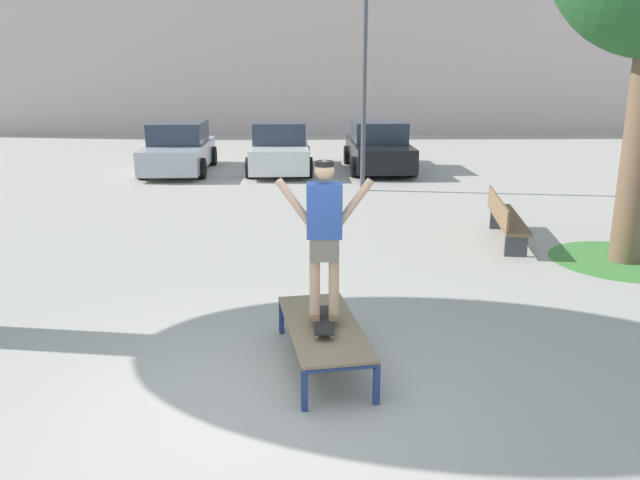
{
  "coord_description": "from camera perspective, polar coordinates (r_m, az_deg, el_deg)",
  "views": [
    {
      "loc": [
        0.48,
        -5.54,
        3.17
      ],
      "look_at": [
        0.67,
        2.33,
        1.0
      ],
      "focal_mm": 35.85,
      "sensor_mm": 36.0,
      "label": 1
    }
  ],
  "objects": [
    {
      "name": "skater",
      "position": [
        6.54,
        0.4,
        0.9
      ],
      "size": [
        1.0,
        0.29,
        1.69
      ],
      "color": "tan",
      "rests_on": "skateboard"
    },
    {
      "name": "skateboard",
      "position": [
        6.85,
        0.38,
        -7.19
      ],
      "size": [
        0.22,
        0.8,
        0.09
      ],
      "color": "black",
      "rests_on": "skate_box"
    },
    {
      "name": "light_post",
      "position": [
        16.46,
        4.04,
        17.64
      ],
      "size": [
        0.36,
        0.36,
        5.83
      ],
      "color": "#4C4C51",
      "rests_on": "ground"
    },
    {
      "name": "car_white",
      "position": [
        19.84,
        -3.63,
        8.18
      ],
      "size": [
        2.0,
        4.24,
        1.5
      ],
      "color": "silver",
      "rests_on": "ground"
    },
    {
      "name": "car_black",
      "position": [
        20.06,
        5.25,
        8.23
      ],
      "size": [
        1.98,
        4.23,
        1.5
      ],
      "color": "black",
      "rests_on": "ground"
    },
    {
      "name": "grass_patch_near_right",
      "position": [
        11.84,
        25.48,
        -1.65
      ],
      "size": [
        2.42,
        2.42,
        0.01
      ],
      "primitive_type": "cylinder",
      "color": "#47893D",
      "rests_on": "ground"
    },
    {
      "name": "car_silver",
      "position": [
        20.1,
        -12.48,
        7.95
      ],
      "size": [
        1.96,
        4.22,
        1.5
      ],
      "color": "#B7BABF",
      "rests_on": "ground"
    },
    {
      "name": "park_bench",
      "position": [
        12.22,
        16.19,
        1.9
      ],
      "size": [
        0.79,
        2.44,
        0.83
      ],
      "color": "brown",
      "rests_on": "ground"
    },
    {
      "name": "building_facade",
      "position": [
        32.53,
        -2.08,
        20.02
      ],
      "size": [
        41.7,
        4.0,
        11.61
      ],
      "primitive_type": "cube",
      "color": "beige",
      "rests_on": "ground"
    },
    {
      "name": "skate_box",
      "position": [
        6.95,
        0.3,
        -7.97
      ],
      "size": [
        1.04,
        1.99,
        0.46
      ],
      "color": "navy",
      "rests_on": "ground"
    },
    {
      "name": "ground_plane",
      "position": [
        6.4,
        -5.68,
        -14.34
      ],
      "size": [
        120.0,
        120.0,
        0.0
      ],
      "primitive_type": "plane",
      "color": "#B2AA9E"
    }
  ]
}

